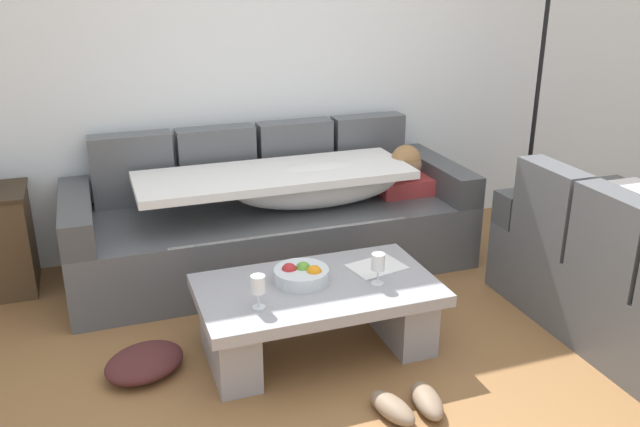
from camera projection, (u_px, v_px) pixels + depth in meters
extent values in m
plane|color=olive|center=(391.00, 406.00, 3.04)|extent=(14.00, 14.00, 0.00)
cube|color=white|center=(261.00, 49.00, 4.46)|extent=(9.00, 0.10, 2.70)
cube|color=#545659|center=(273.00, 238.00, 4.35)|extent=(2.54, 0.92, 0.42)
cube|color=#545659|center=(133.00, 170.00, 4.27)|extent=(0.51, 0.16, 0.46)
cube|color=#545659|center=(217.00, 162.00, 4.44)|extent=(0.51, 0.16, 0.46)
cube|color=#545659|center=(295.00, 154.00, 4.61)|extent=(0.51, 0.16, 0.46)
cube|color=#545659|center=(367.00, 147.00, 4.78)|extent=(0.51, 0.16, 0.46)
cube|color=#434547|center=(76.00, 215.00, 3.87)|extent=(0.18, 0.92, 0.20)
cube|color=#434547|center=(437.00, 174.00, 4.61)|extent=(0.18, 0.92, 0.20)
cube|color=#B23838|center=(402.00, 185.00, 4.53)|extent=(0.36, 0.28, 0.11)
sphere|color=#936B4C|center=(406.00, 164.00, 4.44)|extent=(0.21, 0.21, 0.21)
sphere|color=#9E7042|center=(406.00, 160.00, 4.43)|extent=(0.20, 0.20, 0.20)
ellipsoid|color=white|center=(318.00, 185.00, 4.27)|extent=(1.10, 0.44, 0.28)
cube|color=white|center=(275.00, 175.00, 4.12)|extent=(1.70, 0.60, 0.05)
cube|color=white|center=(294.00, 262.00, 3.95)|extent=(1.44, 0.04, 0.38)
cube|color=#545659|center=(613.00, 239.00, 3.21)|extent=(0.16, 0.45, 0.46)
cube|color=#545659|center=(550.00, 206.00, 3.63)|extent=(0.16, 0.45, 0.46)
cube|color=#434547|center=(565.00, 202.00, 4.08)|extent=(0.92, 0.18, 0.20)
cube|color=#98989C|center=(317.00, 290.00, 3.36)|extent=(1.20, 0.68, 0.06)
cube|color=#98989C|center=(229.00, 339.00, 3.28)|extent=(0.20, 0.54, 0.32)
cube|color=#98989C|center=(398.00, 308.00, 3.57)|extent=(0.20, 0.54, 0.32)
cylinder|color=silver|center=(301.00, 275.00, 3.36)|extent=(0.28, 0.28, 0.07)
sphere|color=red|center=(289.00, 271.00, 3.36)|extent=(0.08, 0.08, 0.08)
sphere|color=orange|center=(314.00, 273.00, 3.33)|extent=(0.08, 0.08, 0.08)
sphere|color=#5E9E32|center=(303.00, 269.00, 3.37)|extent=(0.08, 0.08, 0.08)
cylinder|color=silver|center=(259.00, 307.00, 3.12)|extent=(0.06, 0.06, 0.01)
cylinder|color=silver|center=(259.00, 300.00, 3.11)|extent=(0.01, 0.01, 0.07)
cylinder|color=silver|center=(258.00, 284.00, 3.08)|extent=(0.07, 0.07, 0.08)
cylinder|color=silver|center=(377.00, 283.00, 3.35)|extent=(0.06, 0.06, 0.01)
cylinder|color=silver|center=(378.00, 276.00, 3.34)|extent=(0.01, 0.01, 0.07)
cylinder|color=silver|center=(378.00, 262.00, 3.31)|extent=(0.07, 0.07, 0.08)
cube|color=white|center=(377.00, 267.00, 3.53)|extent=(0.32, 0.26, 0.01)
cylinder|color=black|center=(522.00, 224.00, 5.11)|extent=(0.28, 0.28, 0.02)
cylinder|color=black|center=(536.00, 107.00, 4.79)|extent=(0.03, 0.03, 1.80)
ellipsoid|color=#8C7259|center=(392.00, 408.00, 2.96)|extent=(0.19, 0.29, 0.09)
ellipsoid|color=#8C7259|center=(427.00, 401.00, 3.01)|extent=(0.16, 0.28, 0.09)
ellipsoid|color=#4C2323|center=(145.00, 362.00, 3.27)|extent=(0.50, 0.47, 0.12)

